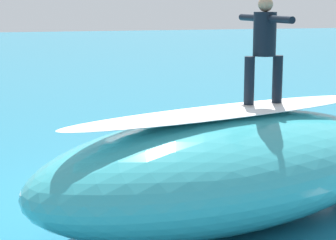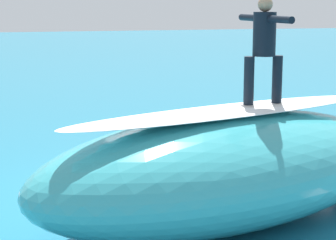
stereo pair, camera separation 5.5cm
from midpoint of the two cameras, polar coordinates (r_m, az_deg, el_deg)
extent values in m
plane|color=teal|center=(12.18, -1.02, -6.38)|extent=(120.00, 120.00, 0.00)
ellipsoid|color=teal|center=(10.28, 5.08, -4.41)|extent=(7.43, 5.03, 1.81)
ellipsoid|color=white|center=(10.07, 5.17, 0.79)|extent=(5.84, 2.83, 0.08)
ellipsoid|color=silver|center=(10.53, 8.29, 1.21)|extent=(1.89, 0.74, 0.10)
cylinder|color=black|center=(10.34, 7.10, 3.50)|extent=(0.17, 0.17, 0.77)
cylinder|color=black|center=(10.59, 9.58, 3.61)|extent=(0.17, 0.17, 0.77)
cylinder|color=black|center=(10.40, 8.47, 7.59)|extent=(0.40, 0.40, 0.70)
sphere|color=tan|center=(10.39, 8.54, 10.17)|extent=(0.24, 0.24, 0.24)
cylinder|color=black|center=(9.96, 9.92, 8.82)|extent=(0.18, 0.63, 0.11)
cylinder|color=black|center=(10.83, 7.20, 9.04)|extent=(0.18, 0.63, 0.11)
ellipsoid|color=#EAE5C6|center=(13.29, -6.82, -4.81)|extent=(1.35, 2.21, 0.07)
cylinder|color=black|center=(13.24, -6.84, -4.05)|extent=(0.61, 0.88, 0.30)
sphere|color=#936B4C|center=(13.70, -6.26, -3.27)|extent=(0.21, 0.21, 0.21)
cylinder|color=black|center=(12.53, -7.42, -5.31)|extent=(0.40, 0.69, 0.13)
cylinder|color=black|center=(12.58, -8.17, -5.26)|extent=(0.40, 0.69, 0.13)
camera|label=1|loc=(0.03, -90.13, -0.03)|focal=68.38mm
camera|label=2|loc=(0.03, 89.87, 0.03)|focal=68.38mm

